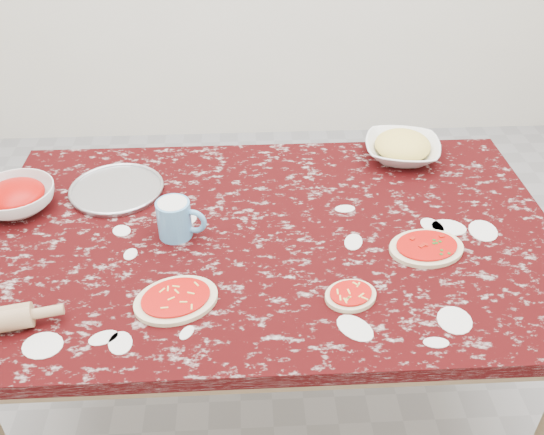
{
  "coord_description": "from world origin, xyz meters",
  "views": [
    {
      "loc": [
        -0.07,
        -1.31,
        1.76
      ],
      "look_at": [
        0.0,
        0.0,
        0.8
      ],
      "focal_mm": 39.09,
      "sensor_mm": 36.0,
      "label": 1
    }
  ],
  "objects_px": {
    "worktable": "(272,255)",
    "pizza_tray": "(117,190)",
    "sauce_bowl": "(16,198)",
    "flour_mug": "(176,219)",
    "cheese_bowl": "(402,150)"
  },
  "relations": [
    {
      "from": "cheese_bowl",
      "to": "flour_mug",
      "type": "relative_size",
      "value": 1.78
    },
    {
      "from": "worktable",
      "to": "sauce_bowl",
      "type": "bearing_deg",
      "value": 168.27
    },
    {
      "from": "sauce_bowl",
      "to": "cheese_bowl",
      "type": "relative_size",
      "value": 0.91
    },
    {
      "from": "pizza_tray",
      "to": "cheese_bowl",
      "type": "bearing_deg",
      "value": 9.56
    },
    {
      "from": "worktable",
      "to": "sauce_bowl",
      "type": "height_order",
      "value": "sauce_bowl"
    },
    {
      "from": "sauce_bowl",
      "to": "cheese_bowl",
      "type": "bearing_deg",
      "value": 10.97
    },
    {
      "from": "sauce_bowl",
      "to": "flour_mug",
      "type": "bearing_deg",
      "value": -17.84
    },
    {
      "from": "worktable",
      "to": "pizza_tray",
      "type": "bearing_deg",
      "value": 153.71
    },
    {
      "from": "worktable",
      "to": "flour_mug",
      "type": "distance_m",
      "value": 0.3
    },
    {
      "from": "worktable",
      "to": "pizza_tray",
      "type": "relative_size",
      "value": 5.73
    },
    {
      "from": "worktable",
      "to": "cheese_bowl",
      "type": "relative_size",
      "value": 6.52
    },
    {
      "from": "sauce_bowl",
      "to": "cheese_bowl",
      "type": "height_order",
      "value": "sauce_bowl"
    },
    {
      "from": "worktable",
      "to": "sauce_bowl",
      "type": "xyz_separation_m",
      "value": [
        -0.74,
        0.15,
        0.12
      ]
    },
    {
      "from": "worktable",
      "to": "flour_mug",
      "type": "height_order",
      "value": "flour_mug"
    },
    {
      "from": "pizza_tray",
      "to": "cheese_bowl",
      "type": "relative_size",
      "value": 1.14
    }
  ]
}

